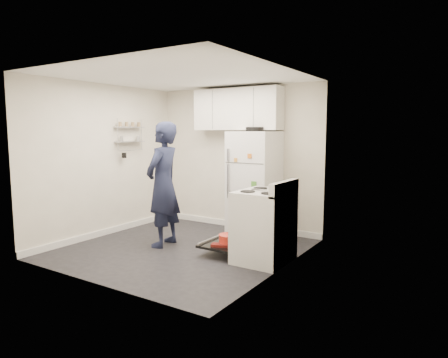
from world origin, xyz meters
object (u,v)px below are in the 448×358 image
Objects in this scene: refrigerator at (254,184)px; person at (163,184)px; electric_range at (263,227)px; open_oven_door at (227,242)px.

refrigerator is 1.53m from person.
electric_range is 0.62m from open_oven_door.
person is (-1.06, -0.11, 0.75)m from open_oven_door.
person reaches higher than electric_range.
electric_range reaches higher than open_oven_door.
person is at bearing -173.84° from open_oven_door.
electric_range is 0.61× the size of refrigerator.
refrigerator is (-0.72, 1.10, 0.40)m from electric_range.
refrigerator is 0.96× the size of person.
refrigerator is at bearing 123.35° from electric_range.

